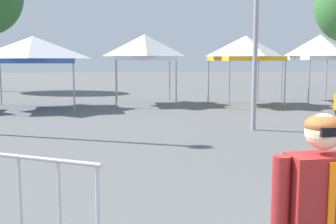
# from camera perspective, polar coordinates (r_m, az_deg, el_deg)

# --- Properties ---
(canopy_tent_behind_left) EXTENTS (3.64, 3.64, 3.12)m
(canopy_tent_behind_left) POSITION_cam_1_polar(r_m,az_deg,el_deg) (18.91, -18.01, 8.14)
(canopy_tent_behind_left) COLOR #9E9EA3
(canopy_tent_behind_left) RESTS_ON ground
(canopy_tent_far_left) EXTENTS (3.02, 3.02, 3.31)m
(canopy_tent_far_left) POSITION_cam_1_polar(r_m,az_deg,el_deg) (19.92, -3.25, 8.84)
(canopy_tent_far_left) COLOR #9E9EA3
(canopy_tent_far_left) RESTS_ON ground
(canopy_tent_far_right) EXTENTS (2.98, 2.98, 3.22)m
(canopy_tent_far_right) POSITION_cam_1_polar(r_m,az_deg,el_deg) (19.79, 10.61, 8.59)
(canopy_tent_far_right) COLOR #9E9EA3
(canopy_tent_far_right) RESTS_ON ground
(canopy_tent_center) EXTENTS (2.95, 2.95, 3.39)m
(canopy_tent_center) POSITION_cam_1_polar(r_m,az_deg,el_deg) (22.67, 20.13, 8.34)
(canopy_tent_center) COLOR #9E9EA3
(canopy_tent_center) RESTS_ON ground
(crowd_barrier_by_lift) EXTENTS (1.82, 1.14, 1.08)m
(crowd_barrier_by_lift) POSITION_cam_1_polar(r_m,az_deg,el_deg) (4.96, -19.72, -9.14)
(crowd_barrier_by_lift) COLOR #B7BABF
(crowd_barrier_by_lift) RESTS_ON ground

